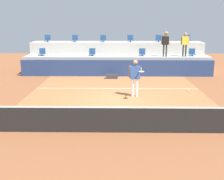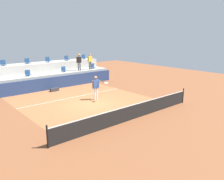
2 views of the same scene
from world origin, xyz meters
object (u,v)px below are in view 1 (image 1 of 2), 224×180
stadium_chair_upper_left (75,39)px  stadium_chair_upper_right (159,39)px  tennis_ball (188,91)px  stadium_chair_upper_far_right (187,39)px  spectator_with_hat (165,41)px  equipment_bag (112,76)px  stadium_chair_lower_right (142,53)px  stadium_chair_lower_left (92,53)px  stadium_chair_upper_mid_left (103,39)px  stadium_chair_upper_far_left (47,39)px  stadium_chair_lower_far_left (42,53)px  stadium_chair_lower_far_right (192,53)px  tennis_player (135,74)px  stadium_chair_upper_mid_right (130,39)px  spectator_leaning_on_rail (185,42)px

stadium_chair_upper_left → stadium_chair_upper_right: bearing=0.0°
stadium_chair_upper_right → tennis_ball: (-0.74, -12.47, -0.98)m
stadium_chair_upper_far_right → spectator_with_hat: 2.99m
stadium_chair_upper_left → equipment_bag: size_ratio=0.68×
stadium_chair_lower_right → stadium_chair_lower_left: bearing=180.0°
stadium_chair_upper_mid_left → stadium_chair_lower_right: bearing=-32.2°
stadium_chair_upper_left → stadium_chair_upper_mid_left: (2.16, 0.00, 0.00)m
stadium_chair_upper_far_left → stadium_chair_lower_left: bearing=-26.7°
stadium_chair_lower_far_left → stadium_chair_upper_right: stadium_chair_upper_right is taller
stadium_chair_lower_left → stadium_chair_upper_mid_left: size_ratio=1.00×
stadium_chair_lower_far_right → tennis_player: tennis_player is taller
stadium_chair_upper_far_right → stadium_chair_upper_mid_right: bearing=180.0°
stadium_chair_lower_left → spectator_leaning_on_rail: 6.49m
stadium_chair_upper_mid_left → tennis_player: stadium_chair_upper_mid_left is taller
stadium_chair_lower_right → tennis_player: tennis_player is taller
stadium_chair_upper_far_left → spectator_leaning_on_rail: spectator_leaning_on_rail is taller
stadium_chair_lower_right → spectator_with_hat: size_ratio=0.31×
stadium_chair_lower_far_left → stadium_chair_upper_mid_left: bearing=22.9°
stadium_chair_lower_left → stadium_chair_upper_far_right: size_ratio=1.00×
stadium_chair_upper_far_left → spectator_leaning_on_rail: 10.26m
stadium_chair_upper_mid_left → equipment_bag: (0.74, -3.86, -2.16)m
stadium_chair_upper_far_left → tennis_ball: 14.73m
stadium_chair_lower_far_left → stadium_chair_lower_right: bearing=0.0°
stadium_chair_upper_left → spectator_with_hat: size_ratio=0.31×
stadium_chair_lower_right → stadium_chair_upper_mid_left: (-2.86, 1.80, 0.85)m
stadium_chair_upper_mid_left → spectator_with_hat: 4.91m
stadium_chair_upper_mid_right → stadium_chair_upper_far_right: size_ratio=1.00×
tennis_player → tennis_ball: 4.41m
stadium_chair_lower_right → stadium_chair_lower_far_right: bearing=0.0°
spectator_leaning_on_rail → equipment_bag: 5.67m
stadium_chair_lower_left → stadium_chair_upper_far_right: 7.40m
stadium_chair_lower_left → stadium_chair_upper_far_right: (7.13, 1.80, 0.85)m
spectator_with_hat → tennis_player: bearing=-111.6°
stadium_chair_upper_mid_left → stadium_chair_upper_right: bearing=0.0°
stadium_chair_upper_far_right → spectator_leaning_on_rail: 2.29m
stadium_chair_upper_mid_right → spectator_leaning_on_rail: spectator_leaning_on_rail is taller
tennis_player → equipment_bag: bearing=105.2°
tennis_player → spectator_leaning_on_rail: spectator_leaning_on_rail is taller
stadium_chair_lower_far_left → stadium_chair_upper_mid_left: (4.27, 1.80, 0.85)m
stadium_chair_upper_left → stadium_chair_upper_right: same height
stadium_chair_lower_far_right → stadium_chair_lower_far_left: bearing=180.0°
stadium_chair_lower_far_right → stadium_chair_upper_far_left: bearing=170.4°
tennis_ball → spectator_with_hat: bearing=85.0°
tennis_ball → equipment_bag: (-2.76, 8.61, -1.19)m
stadium_chair_lower_far_right → stadium_chair_upper_far_left: stadium_chair_upper_far_left is taller
tennis_ball → spectator_leaning_on_rail: bearing=77.7°
spectator_with_hat → tennis_ball: 10.37m
tennis_ball → equipment_bag: 9.12m
stadium_chair_upper_left → stadium_chair_upper_far_right: same height
stadium_chair_upper_mid_right → spectator_leaning_on_rail: size_ratio=0.32×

